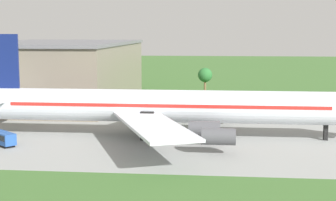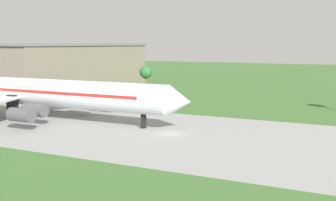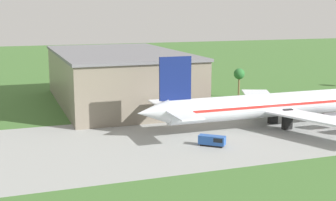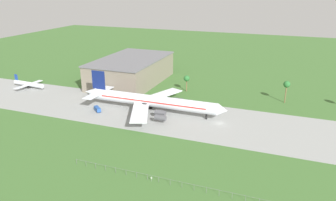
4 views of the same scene
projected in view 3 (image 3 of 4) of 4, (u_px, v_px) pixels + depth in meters
name	position (u px, v px, depth m)	size (l,w,h in m)	color
jet_airliner	(288.00, 104.00, 116.84)	(78.08, 53.98, 18.46)	silver
baggage_tug	(213.00, 141.00, 99.95)	(5.63, 5.22, 2.30)	black
terminal_building	(118.00, 77.00, 145.51)	(36.72, 61.20, 16.13)	slate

